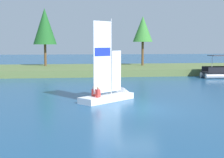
{
  "coord_description": "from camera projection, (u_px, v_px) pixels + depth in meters",
  "views": [
    {
      "loc": [
        -3.96,
        -19.62,
        3.98
      ],
      "look_at": [
        -0.73,
        6.29,
        1.2
      ],
      "focal_mm": 54.28,
      "sensor_mm": 36.0,
      "label": 1
    }
  ],
  "objects": [
    {
      "name": "pontoon_boat",
      "position": [
        224.0,
        72.0,
        38.68
      ],
      "size": [
        5.09,
        2.23,
        2.61
      ],
      "rotation": [
        0.0,
        0.0,
        -0.02
      ],
      "color": "#B2B2B7",
      "rests_on": "ground"
    },
    {
      "name": "ground_plane",
      "position": [
        137.0,
        110.0,
        20.27
      ],
      "size": [
        200.0,
        200.0,
        0.0
      ],
      "primitive_type": "plane",
      "color": "navy"
    },
    {
      "name": "shoreline_tree_midright",
      "position": [
        143.0,
        29.0,
        47.51
      ],
      "size": [
        2.79,
        2.79,
        6.91
      ],
      "color": "brown",
      "rests_on": "shore_bank"
    },
    {
      "name": "shore_bank",
      "position": [
        100.0,
        70.0,
        45.49
      ],
      "size": [
        80.0,
        12.45,
        0.82
      ],
      "primitive_type": "cube",
      "color": "#5B703D",
      "rests_on": "ground"
    },
    {
      "name": "sailboat",
      "position": [
        114.0,
        93.0,
        23.83
      ],
      "size": [
        4.47,
        4.06,
        6.02
      ],
      "rotation": [
        0.0,
        0.0,
        0.7
      ],
      "color": "white",
      "rests_on": "ground"
    },
    {
      "name": "shoreline_tree_centre",
      "position": [
        45.0,
        26.0,
        46.6
      ],
      "size": [
        3.22,
        3.22,
        7.94
      ],
      "color": "brown",
      "rests_on": "shore_bank"
    }
  ]
}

